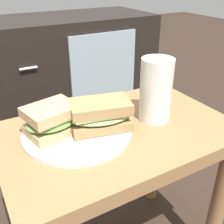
{
  "coord_description": "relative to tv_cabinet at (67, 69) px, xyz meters",
  "views": [
    {
      "loc": [
        -0.29,
        -0.48,
        0.8
      ],
      "look_at": [
        -0.02,
        0.0,
        0.51
      ],
      "focal_mm": 43.64,
      "sensor_mm": 36.0,
      "label": 1
    }
  ],
  "objects": [
    {
      "name": "side_table",
      "position": [
        -0.23,
        -0.95,
        0.08
      ],
      "size": [
        0.56,
        0.36,
        0.46
      ],
      "color": "olive",
      "rests_on": "ground"
    },
    {
      "name": "tv_cabinet",
      "position": [
        0.0,
        0.0,
        0.0
      ],
      "size": [
        0.96,
        0.46,
        0.58
      ],
      "color": "black",
      "rests_on": "ground"
    },
    {
      "name": "plate",
      "position": [
        -0.32,
        -0.92,
        0.17
      ],
      "size": [
        0.25,
        0.25,
        0.01
      ],
      "primitive_type": "cylinder",
      "color": "silver",
      "rests_on": "side_table"
    },
    {
      "name": "sandwich_front",
      "position": [
        -0.37,
        -0.9,
        0.21
      ],
      "size": [
        0.13,
        0.11,
        0.07
      ],
      "color": "tan",
      "rests_on": "plate"
    },
    {
      "name": "sandwich_back",
      "position": [
        -0.27,
        -0.94,
        0.21
      ],
      "size": [
        0.16,
        0.12,
        0.07
      ],
      "color": "#9E7A4C",
      "rests_on": "plate"
    },
    {
      "name": "beer_glass",
      "position": [
        -0.12,
        -0.95,
        0.24
      ],
      "size": [
        0.08,
        0.08,
        0.16
      ],
      "color": "silver",
      "rests_on": "side_table"
    }
  ]
}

